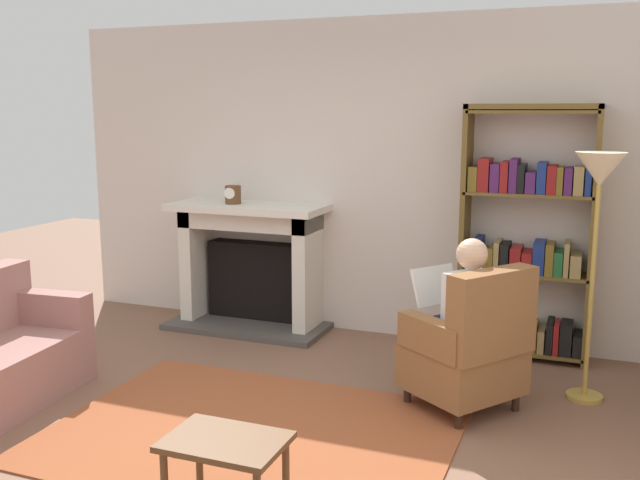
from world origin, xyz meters
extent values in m
plane|color=brown|center=(0.00, 0.00, 0.00)|extent=(14.00, 14.00, 0.00)
cube|color=beige|center=(0.00, 2.55, 1.35)|extent=(5.60, 0.10, 2.70)
cube|color=brown|center=(0.00, 0.30, 0.01)|extent=(2.40, 1.80, 0.01)
cube|color=#4C4742|center=(-0.99, 2.18, 0.03)|extent=(1.43, 0.64, 0.05)
cube|color=black|center=(-0.99, 2.40, 0.40)|extent=(0.91, 0.20, 0.70)
cube|color=silver|center=(-1.54, 2.28, 0.53)|extent=(0.12, 0.44, 1.06)
cube|color=silver|center=(-0.43, 2.28, 0.53)|extent=(0.12, 0.44, 1.06)
cube|color=silver|center=(-0.99, 2.28, 0.98)|extent=(1.23, 0.44, 0.16)
cube|color=silver|center=(-0.99, 2.22, 1.09)|extent=(1.39, 0.56, 0.06)
cylinder|color=brown|center=(-1.11, 2.20, 1.20)|extent=(0.14, 0.14, 0.16)
cylinder|color=white|center=(-1.11, 2.14, 1.22)|extent=(0.10, 0.01, 0.10)
cube|color=brown|center=(0.90, 2.34, 0.99)|extent=(0.04, 0.32, 1.98)
cube|color=brown|center=(1.85, 2.34, 0.99)|extent=(0.04, 0.32, 1.98)
cube|color=brown|center=(1.38, 2.34, 1.96)|extent=(1.00, 0.32, 0.04)
cube|color=brown|center=(1.38, 2.34, 0.06)|extent=(0.96, 0.32, 0.02)
cube|color=maroon|center=(0.95, 2.33, 0.16)|extent=(0.05, 0.26, 0.17)
cube|color=#997F4C|center=(1.03, 2.33, 0.18)|extent=(0.09, 0.26, 0.23)
cube|color=navy|center=(1.11, 2.33, 0.16)|extent=(0.07, 0.26, 0.18)
cube|color=brown|center=(1.20, 2.33, 0.16)|extent=(0.08, 0.26, 0.18)
cube|color=black|center=(1.27, 2.33, 0.16)|extent=(0.05, 0.26, 0.17)
cube|color=#997F4C|center=(1.33, 2.33, 0.15)|extent=(0.05, 0.26, 0.16)
cube|color=#1E592D|center=(1.38, 2.33, 0.16)|extent=(0.04, 0.26, 0.17)
cube|color=navy|center=(1.43, 2.33, 0.16)|extent=(0.04, 0.26, 0.17)
cube|color=brown|center=(1.48, 2.33, 0.18)|extent=(0.05, 0.26, 0.22)
cube|color=#997F4C|center=(1.53, 2.33, 0.16)|extent=(0.05, 0.26, 0.18)
cube|color=black|center=(1.59, 2.33, 0.20)|extent=(0.05, 0.26, 0.25)
cube|color=maroon|center=(1.64, 2.33, 0.19)|extent=(0.04, 0.26, 0.23)
cube|color=black|center=(1.71, 2.33, 0.19)|extent=(0.09, 0.26, 0.24)
cube|color=black|center=(1.81, 2.33, 0.16)|extent=(0.09, 0.26, 0.17)
cube|color=brown|center=(1.38, 2.34, 0.68)|extent=(0.96, 0.32, 0.02)
cube|color=#1E592D|center=(0.95, 2.33, 0.79)|extent=(0.05, 0.26, 0.19)
cube|color=navy|center=(1.02, 2.33, 0.82)|extent=(0.06, 0.26, 0.25)
cube|color=brown|center=(1.07, 2.33, 0.77)|extent=(0.05, 0.26, 0.16)
cube|color=brown|center=(1.12, 2.33, 0.78)|extent=(0.04, 0.26, 0.18)
cube|color=#997F4C|center=(1.17, 2.33, 0.81)|extent=(0.04, 0.26, 0.23)
cube|color=black|center=(1.23, 2.33, 0.80)|extent=(0.06, 0.26, 0.22)
cube|color=maroon|center=(1.31, 2.33, 0.79)|extent=(0.08, 0.26, 0.19)
cube|color=maroon|center=(1.40, 2.33, 0.77)|extent=(0.08, 0.26, 0.17)
cube|color=navy|center=(1.48, 2.33, 0.82)|extent=(0.08, 0.26, 0.25)
cube|color=brown|center=(1.56, 2.33, 0.81)|extent=(0.06, 0.26, 0.24)
cube|color=#1E592D|center=(1.63, 2.33, 0.78)|extent=(0.06, 0.26, 0.18)
cube|color=#997F4C|center=(1.68, 2.33, 0.82)|extent=(0.04, 0.26, 0.26)
cube|color=#997F4C|center=(1.75, 2.33, 0.78)|extent=(0.08, 0.26, 0.17)
cube|color=brown|center=(1.38, 2.34, 1.30)|extent=(0.96, 0.32, 0.02)
cube|color=brown|center=(0.96, 2.33, 1.41)|extent=(0.07, 0.26, 0.19)
cube|color=maroon|center=(1.04, 2.33, 1.44)|extent=(0.08, 0.26, 0.26)
cube|color=#4C1E59|center=(1.13, 2.33, 1.42)|extent=(0.07, 0.26, 0.22)
cube|color=maroon|center=(1.20, 2.33, 1.43)|extent=(0.06, 0.26, 0.23)
cube|color=#4C1E59|center=(1.26, 2.33, 1.44)|extent=(0.06, 0.26, 0.26)
cube|color=black|center=(1.32, 2.33, 1.42)|extent=(0.05, 0.26, 0.22)
cube|color=#4C1E59|center=(1.39, 2.33, 1.39)|extent=(0.07, 0.26, 0.16)
cube|color=navy|center=(1.47, 2.33, 1.43)|extent=(0.07, 0.26, 0.24)
cube|color=maroon|center=(1.54, 2.33, 1.42)|extent=(0.07, 0.26, 0.21)
cube|color=brown|center=(1.60, 2.33, 1.41)|extent=(0.05, 0.26, 0.20)
cube|color=#4C1E59|center=(1.66, 2.33, 1.41)|extent=(0.06, 0.26, 0.20)
cube|color=#997F4C|center=(1.73, 2.33, 1.42)|extent=(0.07, 0.26, 0.21)
cube|color=navy|center=(1.80, 2.33, 1.41)|extent=(0.04, 0.26, 0.20)
cube|color=brown|center=(1.38, 2.34, 1.92)|extent=(0.96, 0.32, 0.02)
cylinder|color=#331E14|center=(1.06, 1.51, 0.06)|extent=(0.05, 0.05, 0.12)
cylinder|color=#331E14|center=(0.77, 1.10, 0.06)|extent=(0.05, 0.05, 0.12)
cylinder|color=#331E14|center=(1.46, 1.24, 0.06)|extent=(0.05, 0.05, 0.12)
cylinder|color=#331E14|center=(1.16, 0.82, 0.06)|extent=(0.05, 0.05, 0.12)
cube|color=brown|center=(1.11, 1.17, 0.27)|extent=(0.86, 0.87, 0.30)
cube|color=brown|center=(1.31, 1.03, 0.70)|extent=(0.50, 0.61, 0.55)
cube|color=brown|center=(1.27, 1.39, 0.53)|extent=(0.51, 0.41, 0.22)
cube|color=brown|center=(0.96, 0.95, 0.53)|extent=(0.51, 0.41, 0.22)
cube|color=silver|center=(1.15, 1.14, 0.67)|extent=(0.35, 0.38, 0.50)
sphere|color=#D8AD8C|center=(1.15, 1.14, 1.04)|extent=(0.20, 0.20, 0.20)
cube|color=#191E3F|center=(1.04, 1.32, 0.47)|extent=(0.40, 0.33, 0.12)
cube|color=#191E3F|center=(0.94, 1.19, 0.47)|extent=(0.40, 0.33, 0.12)
cylinder|color=#191E3F|center=(0.88, 1.43, 0.21)|extent=(0.10, 0.10, 0.42)
cylinder|color=#191E3F|center=(0.79, 1.30, 0.21)|extent=(0.10, 0.10, 0.42)
cube|color=white|center=(0.88, 1.33, 0.77)|extent=(0.30, 0.36, 0.25)
cube|color=#A06E68|center=(-1.82, 0.62, 0.52)|extent=(0.71, 0.22, 0.24)
cube|color=brown|center=(0.32, -0.58, 0.41)|extent=(0.56, 0.39, 0.03)
cylinder|color=brown|center=(0.08, -0.43, 0.20)|extent=(0.04, 0.04, 0.40)
cylinder|color=brown|center=(0.56, -0.43, 0.20)|extent=(0.04, 0.04, 0.40)
cube|color=#267233|center=(0.03, 0.07, 0.03)|extent=(0.23, 0.24, 0.04)
cube|color=#334CA5|center=(-0.21, 0.01, 0.03)|extent=(0.23, 0.28, 0.03)
cylinder|color=#B7933F|center=(1.87, 1.61, 0.01)|extent=(0.24, 0.24, 0.03)
cylinder|color=#B7933F|center=(1.87, 1.61, 0.74)|extent=(0.03, 0.03, 1.43)
cone|color=beige|center=(1.87, 1.61, 1.56)|extent=(0.32, 0.32, 0.22)
camera|label=1|loc=(1.85, -3.29, 1.93)|focal=39.85mm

